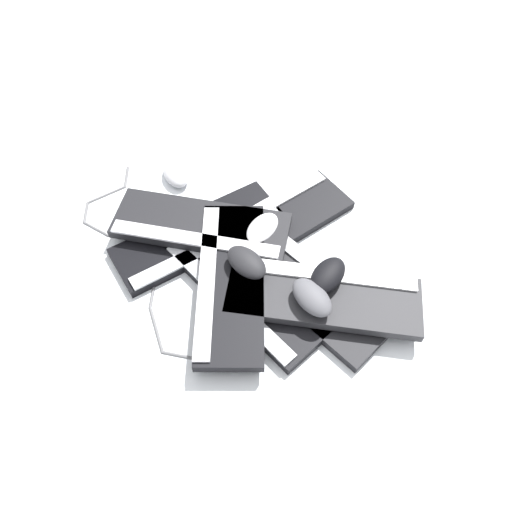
{
  "coord_description": "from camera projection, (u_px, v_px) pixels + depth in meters",
  "views": [
    {
      "loc": [
        -0.67,
        -0.26,
        1.02
      ],
      "look_at": [
        -0.01,
        -0.0,
        0.03
      ],
      "focal_mm": 35.0,
      "sensor_mm": 36.0,
      "label": 1
    }
  ],
  "objects": [
    {
      "name": "keyboard_0",
      "position": [
        273.0,
        225.0,
        1.3
      ],
      "size": [
        0.45,
        0.36,
        0.03
      ],
      "color": "black",
      "rests_on": "ground"
    },
    {
      "name": "ground_plane",
      "position": [
        257.0,
        260.0,
        1.25
      ],
      "size": [
        3.2,
        3.2,
        0.0
      ],
      "primitive_type": "plane",
      "color": "silver"
    },
    {
      "name": "mouse_2",
      "position": [
        176.0,
        173.0,
        1.39
      ],
      "size": [
        0.12,
        0.12,
        0.04
      ],
      "primitive_type": "ellipsoid",
      "rotation": [
        0.0,
        0.0,
        0.77
      ],
      "color": "#B7B7BC",
      "rests_on": "ground"
    },
    {
      "name": "keyboard_4",
      "position": [
        201.0,
        226.0,
        1.25
      ],
      "size": [
        0.22,
        0.46,
        0.03
      ],
      "color": "black",
      "rests_on": "keyboard_1"
    },
    {
      "name": "mouse_0",
      "position": [
        312.0,
        297.0,
        1.09
      ],
      "size": [
        0.12,
        0.13,
        0.04
      ],
      "primitive_type": "ellipsoid",
      "rotation": [
        0.0,
        0.0,
        4.13
      ],
      "color": "#4C4C51",
      "rests_on": "keyboard_6"
    },
    {
      "name": "mouse_1",
      "position": [
        328.0,
        275.0,
        1.13
      ],
      "size": [
        0.12,
        0.09,
        0.04
      ],
      "primitive_type": "ellipsoid",
      "rotation": [
        0.0,
        0.0,
        6.04
      ],
      "color": "black",
      "rests_on": "keyboard_6"
    },
    {
      "name": "cable_0",
      "position": [
        134.0,
        250.0,
        1.26
      ],
      "size": [
        0.48,
        0.49,
        0.01
      ],
      "color": "#59595B",
      "rests_on": "ground"
    },
    {
      "name": "keyboard_3",
      "position": [
        304.0,
        287.0,
        1.19
      ],
      "size": [
        0.32,
        0.46,
        0.03
      ],
      "color": "black",
      "rests_on": "ground"
    },
    {
      "name": "keyboard_2",
      "position": [
        244.0,
        289.0,
        1.18
      ],
      "size": [
        0.33,
        0.46,
        0.03
      ],
      "color": "black",
      "rests_on": "ground"
    },
    {
      "name": "keyboard_6",
      "position": [
        323.0,
        296.0,
        1.14
      ],
      "size": [
        0.25,
        0.46,
        0.03
      ],
      "color": "#232326",
      "rests_on": "keyboard_3"
    },
    {
      "name": "mouse_3",
      "position": [
        247.0,
        262.0,
        1.15
      ],
      "size": [
        0.11,
        0.13,
        0.04
      ],
      "primitive_type": "ellipsoid",
      "rotation": [
        0.0,
        0.0,
        4.28
      ],
      "color": "black",
      "rests_on": "keyboard_5"
    },
    {
      "name": "keyboard_5",
      "position": [
        230.0,
        280.0,
        1.16
      ],
      "size": [
        0.46,
        0.3,
        0.03
      ],
      "color": "black",
      "rests_on": "keyboard_2"
    },
    {
      "name": "keyboard_1",
      "position": [
        200.0,
        236.0,
        1.27
      ],
      "size": [
        0.44,
        0.38,
        0.03
      ],
      "color": "black",
      "rests_on": "ground"
    },
    {
      "name": "mouse_4",
      "position": [
        262.0,
        229.0,
        1.24
      ],
      "size": [
        0.12,
        0.09,
        0.04
      ],
      "primitive_type": "ellipsoid",
      "rotation": [
        0.0,
        0.0,
        2.94
      ],
      "color": "silver",
      "rests_on": "keyboard_0"
    }
  ]
}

